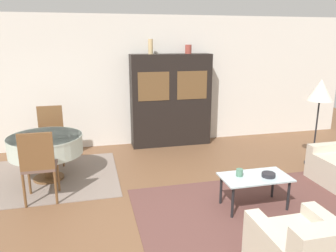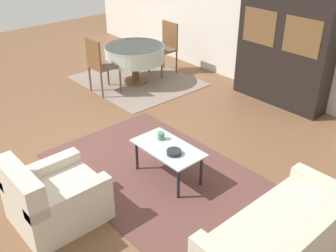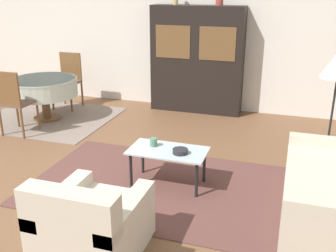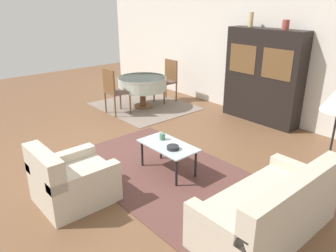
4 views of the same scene
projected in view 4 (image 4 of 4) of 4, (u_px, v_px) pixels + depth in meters
name	position (u px, v px, depth m)	size (l,w,h in m)	color
ground_plane	(105.00, 154.00, 5.59)	(14.00, 14.00, 0.00)	brown
wall_back	(243.00, 52.00, 7.31)	(10.00, 0.06, 2.70)	silver
area_rug	(162.00, 171.00, 5.03)	(3.09, 1.95, 0.01)	brown
dining_rug	(144.00, 106.00, 8.03)	(2.24, 1.93, 0.01)	gray
couch	(270.00, 211.00, 3.59)	(0.84, 1.72, 0.83)	beige
armchair	(71.00, 181.00, 4.19)	(0.81, 0.92, 0.81)	beige
coffee_table	(168.00, 148.00, 4.88)	(0.91, 0.50, 0.44)	black
display_cabinet	(263.00, 77.00, 6.78)	(1.68, 0.40, 1.92)	black
dining_table	(142.00, 84.00, 7.78)	(1.15, 1.15, 0.73)	brown
dining_chair_near	(114.00, 89.00, 7.29)	(0.44, 0.44, 1.03)	brown
dining_chair_far	(168.00, 78.00, 8.26)	(0.44, 0.44, 1.03)	brown
cup	(162.00, 136.00, 5.02)	(0.09, 0.09, 0.10)	#4C7A60
bowl	(173.00, 148.00, 4.71)	(0.18, 0.18, 0.05)	#232328
vase_tall	(251.00, 20.00, 6.67)	(0.09, 0.09, 0.29)	tan
vase_short	(286.00, 25.00, 6.13)	(0.13, 0.13, 0.18)	#9E4238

